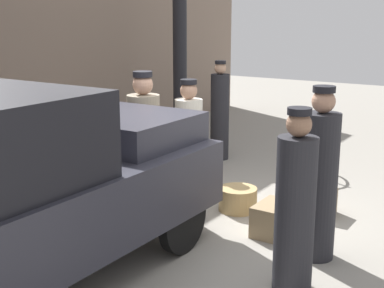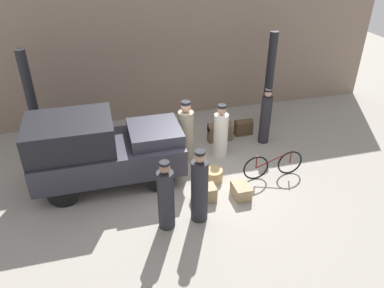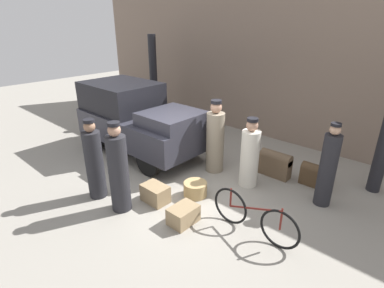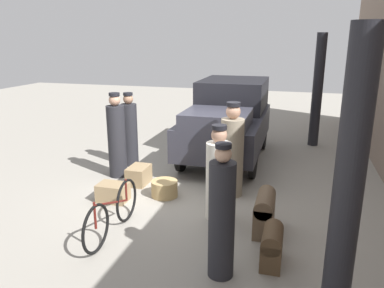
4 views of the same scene
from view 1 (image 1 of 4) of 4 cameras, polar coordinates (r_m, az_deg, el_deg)
name	(u,v)px [view 1 (image 1 of 4)]	position (r m, az deg, el deg)	size (l,w,h in m)	color
ground_plane	(197,223)	(6.76, 0.50, -8.41)	(30.00, 30.00, 0.00)	gray
canopy_pillar_right	(180,66)	(10.67, -1.29, 8.27)	(0.28, 0.28, 3.09)	black
truck	(28,182)	(5.20, -17.07, -3.89)	(3.79, 1.79, 1.90)	black
bicycle	(303,160)	(8.38, 11.74, -1.68)	(1.71, 0.04, 0.76)	black
wicker_basket	(238,199)	(7.15, 4.91, -5.88)	(0.51, 0.51, 0.31)	tan
porter_standing_middle	(295,209)	(5.04, 10.93, -6.78)	(0.37, 0.37, 1.74)	#232328
porter_with_bicycle	(189,138)	(8.05, -0.35, 0.65)	(0.42, 0.42, 1.61)	silver
porter_carrying_trunk	(144,145)	(7.25, -5.14, -0.09)	(0.44, 0.44, 1.82)	gray
conductor_in_dark_uniform	(220,114)	(9.53, 2.98, 3.20)	(0.33, 0.33, 1.76)	#232328
porter_lifting_near_truck	(319,181)	(5.74, 13.38, -3.87)	(0.39, 0.39, 1.84)	#232328
trunk_barrel_dark	(157,152)	(8.80, -3.78, -0.89)	(0.75, 0.29, 0.64)	brown
suitcase_small_leather	(274,219)	(6.44, 8.76, -7.92)	(0.56, 0.39, 0.37)	#937A56
suitcase_black_upright	(312,200)	(7.22, 12.69, -5.88)	(0.39, 0.55, 0.34)	#937A56
trunk_large_brown	(178,144)	(9.61, -1.51, 0.00)	(0.57, 0.27, 0.53)	#4C3823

